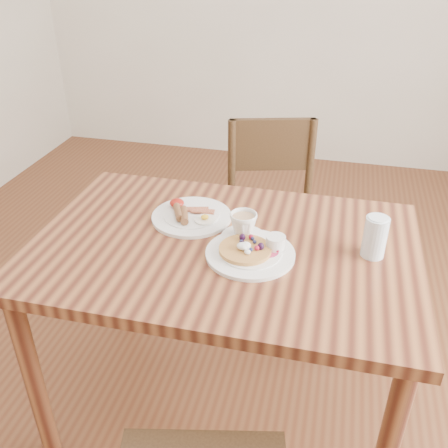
% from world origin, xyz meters
% --- Properties ---
extents(ground, '(5.00, 5.00, 0.00)m').
position_xyz_m(ground, '(0.00, 0.00, 0.00)').
color(ground, '#5C2F1A').
rests_on(ground, ground).
extents(dining_table, '(1.20, 0.80, 0.75)m').
position_xyz_m(dining_table, '(0.00, 0.00, 0.65)').
color(dining_table, brown).
rests_on(dining_table, ground).
extents(chair_far, '(0.52, 0.52, 0.88)m').
position_xyz_m(chair_far, '(0.06, 0.69, 0.49)').
color(chair_far, '#402B17').
rests_on(chair_far, ground).
extents(pancake_plate, '(0.27, 0.27, 0.06)m').
position_xyz_m(pancake_plate, '(0.10, -0.04, 0.76)').
color(pancake_plate, white).
rests_on(pancake_plate, dining_table).
extents(breakfast_plate, '(0.27, 0.27, 0.04)m').
position_xyz_m(breakfast_plate, '(-0.15, 0.12, 0.76)').
color(breakfast_plate, white).
rests_on(breakfast_plate, dining_table).
extents(teacup_saucer, '(0.14, 0.14, 0.09)m').
position_xyz_m(teacup_saucer, '(0.05, 0.04, 0.79)').
color(teacup_saucer, white).
rests_on(teacup_saucer, dining_table).
extents(water_glass, '(0.07, 0.07, 0.13)m').
position_xyz_m(water_glass, '(0.45, 0.04, 0.81)').
color(water_glass, silver).
rests_on(water_glass, dining_table).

